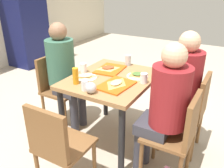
# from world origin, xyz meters

# --- Properties ---
(ground_plane) EXTENTS (10.00, 10.00, 0.02)m
(ground_plane) POSITION_xyz_m (0.00, 0.00, -0.01)
(ground_plane) COLOR #B7A893
(main_table) EXTENTS (0.97, 0.80, 0.77)m
(main_table) POSITION_xyz_m (0.00, 0.00, 0.65)
(main_table) COLOR #9E7247
(main_table) RESTS_ON ground_plane
(chair_near_left) EXTENTS (0.40, 0.40, 0.86)m
(chair_near_left) POSITION_xyz_m (-0.24, -0.78, 0.51)
(chair_near_left) COLOR brown
(chair_near_left) RESTS_ON ground_plane
(chair_near_right) EXTENTS (0.40, 0.40, 0.86)m
(chair_near_right) POSITION_xyz_m (0.24, -0.78, 0.51)
(chair_near_right) COLOR brown
(chair_near_right) RESTS_ON ground_plane
(chair_far_side) EXTENTS (0.40, 0.40, 0.86)m
(chair_far_side) POSITION_xyz_m (0.00, 0.78, 0.51)
(chair_far_side) COLOR brown
(chair_far_side) RESTS_ON ground_plane
(chair_left_end) EXTENTS (0.40, 0.40, 0.86)m
(chair_left_end) POSITION_xyz_m (-0.87, 0.00, 0.51)
(chair_left_end) COLOR brown
(chair_left_end) RESTS_ON ground_plane
(person_in_red) EXTENTS (0.32, 0.42, 1.27)m
(person_in_red) POSITION_xyz_m (-0.24, -0.64, 0.75)
(person_in_red) COLOR #383842
(person_in_red) RESTS_ON ground_plane
(person_in_brown_jacket) EXTENTS (0.32, 0.42, 1.27)m
(person_in_brown_jacket) POSITION_xyz_m (0.24, -0.64, 0.75)
(person_in_brown_jacket) COLOR #383842
(person_in_brown_jacket) RESTS_ON ground_plane
(person_far_side) EXTENTS (0.32, 0.42, 1.27)m
(person_far_side) POSITION_xyz_m (-0.00, 0.64, 0.75)
(person_far_side) COLOR #383842
(person_far_side) RESTS_ON ground_plane
(tray_red_near) EXTENTS (0.38, 0.29, 0.02)m
(tray_red_near) POSITION_xyz_m (-0.17, -0.14, 0.78)
(tray_red_near) COLOR #D85914
(tray_red_near) RESTS_ON main_table
(tray_red_far) EXTENTS (0.38, 0.29, 0.02)m
(tray_red_far) POSITION_xyz_m (0.17, 0.12, 0.78)
(tray_red_far) COLOR #D85914
(tray_red_far) RESTS_ON main_table
(paper_plate_center) EXTENTS (0.22, 0.22, 0.01)m
(paper_plate_center) POSITION_xyz_m (-0.15, 0.22, 0.77)
(paper_plate_center) COLOR white
(paper_plate_center) RESTS_ON main_table
(paper_plate_near_edge) EXTENTS (0.22, 0.22, 0.01)m
(paper_plate_near_edge) POSITION_xyz_m (0.15, -0.22, 0.77)
(paper_plate_near_edge) COLOR white
(paper_plate_near_edge) RESTS_ON main_table
(pizza_slice_a) EXTENTS (0.24, 0.15, 0.02)m
(pizza_slice_a) POSITION_xyz_m (-0.16, -0.14, 0.79)
(pizza_slice_a) COLOR tan
(pizza_slice_a) RESTS_ON tray_red_near
(pizza_slice_b) EXTENTS (0.25, 0.25, 0.02)m
(pizza_slice_b) POSITION_xyz_m (0.17, 0.14, 0.79)
(pizza_slice_b) COLOR #DBAD60
(pizza_slice_b) RESTS_ON tray_red_far
(pizza_slice_c) EXTENTS (0.24, 0.25, 0.02)m
(pizza_slice_c) POSITION_xyz_m (-0.15, 0.23, 0.79)
(pizza_slice_c) COLOR #DBAD60
(pizza_slice_c) RESTS_ON paper_plate_center
(pizza_slice_d) EXTENTS (0.23, 0.23, 0.02)m
(pizza_slice_d) POSITION_xyz_m (0.17, -0.21, 0.79)
(pizza_slice_d) COLOR #C68C47
(pizza_slice_d) RESTS_ON paper_plate_near_edge
(plastic_cup_a) EXTENTS (0.07, 0.07, 0.10)m
(plastic_cup_a) POSITION_xyz_m (-0.02, 0.34, 0.82)
(plastic_cup_a) COLOR white
(plastic_cup_a) RESTS_ON main_table
(plastic_cup_b) EXTENTS (0.07, 0.07, 0.10)m
(plastic_cup_b) POSITION_xyz_m (0.02, -0.34, 0.82)
(plastic_cup_b) COLOR white
(plastic_cup_b) RESTS_ON main_table
(plastic_cup_c) EXTENTS (0.07, 0.07, 0.10)m
(plastic_cup_c) POSITION_xyz_m (-0.39, 0.06, 0.82)
(plastic_cup_c) COLOR white
(plastic_cup_c) RESTS_ON main_table
(soda_can) EXTENTS (0.07, 0.07, 0.12)m
(soda_can) POSITION_xyz_m (0.41, 0.02, 0.83)
(soda_can) COLOR #B7BCC6
(soda_can) RESTS_ON main_table
(condiment_bottle) EXTENTS (0.06, 0.06, 0.16)m
(condiment_bottle) POSITION_xyz_m (-0.32, 0.22, 0.85)
(condiment_bottle) COLOR orange
(condiment_bottle) RESTS_ON main_table
(foil_bundle) EXTENTS (0.10, 0.10, 0.10)m
(foil_bundle) POSITION_xyz_m (-0.41, -0.02, 0.82)
(foil_bundle) COLOR silver
(foil_bundle) RESTS_ON main_table
(drink_fridge) EXTENTS (0.70, 0.60, 1.90)m
(drink_fridge) POSITION_xyz_m (1.45, 2.85, 0.95)
(drink_fridge) COLOR #14194C
(drink_fridge) RESTS_ON ground_plane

